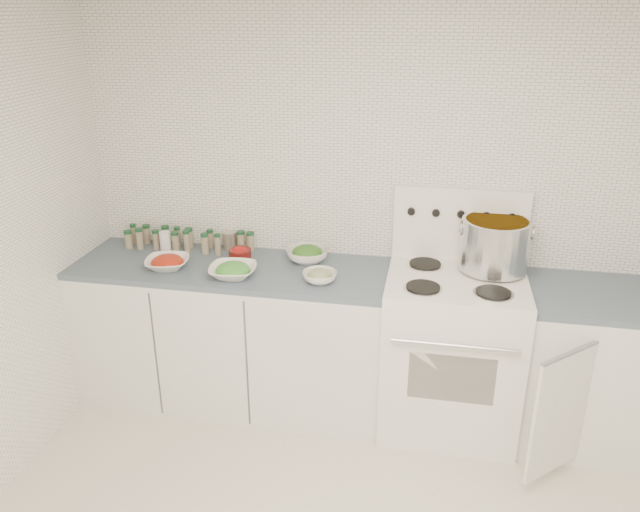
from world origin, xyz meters
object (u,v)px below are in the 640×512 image
Objects in this scene: bowl_tomato at (167,262)px; bowl_snowpea at (233,270)px; stock_pot at (495,243)px; stove at (451,347)px.

bowl_tomato is 0.41m from bowl_snowpea.
bowl_tomato is 1.02× the size of bowl_snowpea.
stock_pot is 1.86m from bowl_tomato.
bowl_snowpea reaches higher than bowl_tomato.
stock_pot is 1.47m from bowl_snowpea.
bowl_snowpea is at bearing -173.42° from stove.
stove is at bearing 6.58° from bowl_snowpea.
bowl_snowpea is (0.41, -0.05, 0.00)m from bowl_tomato.
stove is at bearing -143.50° from stock_pot.
bowl_snowpea is (-1.43, -0.28, -0.16)m from stock_pot.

